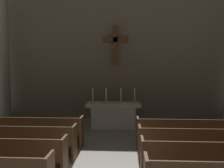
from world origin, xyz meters
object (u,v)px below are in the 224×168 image
Objects in this scene: altar at (114,115)px; pew_right_row_3 at (204,145)px; pew_right_row_2 at (220,161)px; pew_left_row_4 at (29,131)px; column_left_fourth at (3,58)px; candlestick_inner_right at (121,98)px; pew_right_row_4 at (193,134)px; candlestick_inner_left at (106,98)px; pew_left_row_3 at (13,142)px; candlestick_outer_left at (93,98)px; candlestick_outer_right at (135,98)px.

pew_right_row_3 is at bearing -55.11° from altar.
pew_left_row_4 is at bearing 156.39° from pew_right_row_2.
candlestick_inner_right is at bearing -10.43° from column_left_fourth.
candlestick_inner_right is (-2.24, 2.53, 0.73)m from pew_right_row_4.
pew_right_row_3 is 1.11m from pew_right_row_4.
pew_right_row_3 is at bearing -12.33° from pew_left_row_4.
candlestick_inner_left is 0.60m from candlestick_inner_right.
altar is at bearing 55.11° from pew_left_row_3.
candlestick_inner_left is (-2.84, 4.75, 0.73)m from pew_right_row_2.
candlestick_outer_left reaches higher than pew_left_row_4.
column_left_fourth is 9.41× the size of candlestick_outer_left.
pew_left_row_4 is at bearing -54.49° from column_left_fourth.
candlestick_inner_right is at bearing 0.00° from candlestick_inner_left.
candlestick_outer_right is at bearing 109.56° from pew_right_row_2.
pew_right_row_2 is (5.07, -1.11, 0.00)m from pew_left_row_3.
pew_left_row_4 is (0.00, 1.11, 0.00)m from pew_left_row_3.
column_left_fourth is at bearing 168.97° from altar.
candlestick_inner_left and candlestick_outer_right have the same top height.
candlestick_outer_left reaches higher than altar.
pew_left_row_4 is 1.00× the size of pew_right_row_3.
pew_left_row_3 and pew_right_row_3 have the same top height.
altar is (-2.54, 4.75, 0.06)m from pew_right_row_2.
pew_right_row_4 is 4.29m from candlestick_outer_left.
column_left_fourth is 5.63m from altar.
pew_left_row_4 is at bearing -123.70° from candlestick_outer_left.
column_left_fourth is at bearing 148.63° from pew_right_row_3.
column_left_fourth is (-2.51, 3.51, 2.36)m from pew_left_row_4.
pew_right_row_2 and pew_right_row_4 have the same top height.
pew_left_row_3 is at bearing -90.00° from pew_left_row_4.
column_left_fourth is 4.61m from candlestick_outer_left.
candlestick_outer_left and candlestick_inner_right have the same top height.
candlestick_inner_left is at bearing 0.00° from candlestick_outer_left.
pew_right_row_2 is at bearing -23.61° from pew_left_row_4.
candlestick_inner_left is (2.24, 2.53, 0.73)m from pew_left_row_4.
altar reaches higher than pew_right_row_2.
pew_left_row_3 and pew_right_row_2 have the same top height.
pew_right_row_2 is at bearing -90.00° from pew_right_row_3.
candlestick_inner_right reaches higher than pew_right_row_4.
altar is at bearing 44.92° from pew_left_row_4.
column_left_fourth is at bearing 168.29° from candlestick_inner_left.
pew_right_row_3 is 5.47× the size of candlestick_outer_right.
candlestick_outer_left is 1.00× the size of candlestick_outer_right.
pew_left_row_4 is 5.07m from pew_right_row_4.
pew_left_row_4 is 5.47× the size of candlestick_outer_right.
pew_right_row_2 is 2.22m from pew_right_row_4.
column_left_fourth is (-7.58, 3.51, 2.36)m from pew_right_row_4.
altar is at bearing 180.00° from candlestick_outer_right.
candlestick_inner_left is at bearing 180.00° from candlestick_inner_right.
candlestick_inner_right reaches higher than pew_right_row_3.
column_left_fourth is 5.11m from candlestick_inner_left.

